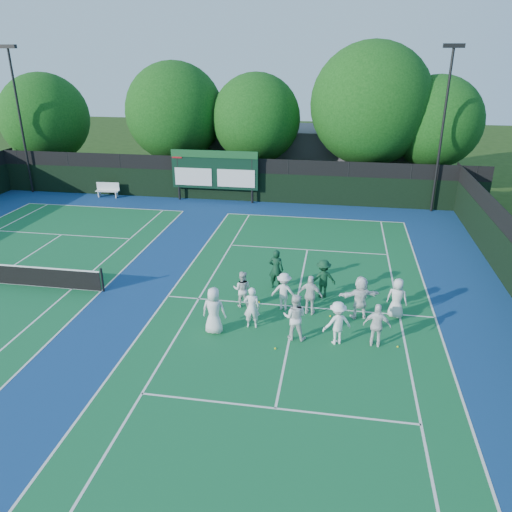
# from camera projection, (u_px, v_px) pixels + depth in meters

# --- Properties ---
(ground) EXTENTS (120.00, 120.00, 0.00)m
(ground) POSITION_uv_depth(u_px,v_px,m) (294.00, 319.00, 19.51)
(ground) COLOR #1B350E
(ground) RESTS_ON ground
(court_apron) EXTENTS (34.00, 32.00, 0.01)m
(court_apron) POSITION_uv_depth(u_px,v_px,m) (156.00, 295.00, 21.35)
(court_apron) COLOR navy
(court_apron) RESTS_ON ground
(near_court) EXTENTS (11.05, 23.85, 0.01)m
(near_court) POSITION_uv_depth(u_px,v_px,m) (296.00, 306.00, 20.42)
(near_court) COLOR #135C2F
(near_court) RESTS_ON ground
(back_fence) EXTENTS (34.00, 0.08, 3.00)m
(back_fence) POSITION_uv_depth(u_px,v_px,m) (230.00, 181.00, 34.52)
(back_fence) COLOR black
(back_fence) RESTS_ON ground
(scoreboard) EXTENTS (6.00, 0.21, 3.55)m
(scoreboard) POSITION_uv_depth(u_px,v_px,m) (214.00, 170.00, 33.98)
(scoreboard) COLOR black
(scoreboard) RESTS_ON ground
(clubhouse) EXTENTS (18.00, 6.00, 4.00)m
(clubhouse) POSITION_uv_depth(u_px,v_px,m) (299.00, 152.00, 40.95)
(clubhouse) COLOR #515155
(clubhouse) RESTS_ON ground
(light_pole_left) EXTENTS (1.20, 0.30, 10.12)m
(light_pole_left) POSITION_uv_depth(u_px,v_px,m) (18.00, 104.00, 34.68)
(light_pole_left) COLOR black
(light_pole_left) RESTS_ON ground
(light_pole_right) EXTENTS (1.20, 0.30, 10.12)m
(light_pole_right) POSITION_uv_depth(u_px,v_px,m) (445.00, 112.00, 30.28)
(light_pole_right) COLOR black
(light_pole_right) RESTS_ON ground
(bench) EXTENTS (1.68, 0.54, 1.05)m
(bench) POSITION_uv_depth(u_px,v_px,m) (108.00, 189.00, 35.62)
(bench) COLOR white
(bench) RESTS_ON ground
(tree_a) EXTENTS (6.79, 6.79, 8.30)m
(tree_a) POSITION_uv_depth(u_px,v_px,m) (47.00, 120.00, 38.87)
(tree_a) COLOR #311C0D
(tree_a) RESTS_ON ground
(tree_b) EXTENTS (7.20, 7.20, 9.15)m
(tree_b) POSITION_uv_depth(u_px,v_px,m) (177.00, 114.00, 36.99)
(tree_b) COLOR #311C0D
(tree_b) RESTS_ON ground
(tree_c) EXTENTS (6.41, 6.41, 8.40)m
(tree_c) POSITION_uv_depth(u_px,v_px,m) (258.00, 121.00, 36.17)
(tree_c) COLOR #311C0D
(tree_c) RESTS_ON ground
(tree_d) EXTENTS (8.40, 8.40, 10.50)m
(tree_d) POSITION_uv_depth(u_px,v_px,m) (373.00, 108.00, 34.52)
(tree_d) COLOR #311C0D
(tree_d) RESTS_ON ground
(tree_e) EXTENTS (6.25, 6.25, 8.34)m
(tree_e) POSITION_uv_depth(u_px,v_px,m) (438.00, 124.00, 34.23)
(tree_e) COLOR #311C0D
(tree_e) RESTS_ON ground
(tennis_ball_0) EXTENTS (0.07, 0.07, 0.07)m
(tennis_ball_0) POSITION_uv_depth(u_px,v_px,m) (275.00, 348.00, 17.49)
(tennis_ball_0) COLOR yellow
(tennis_ball_0) RESTS_ON ground
(tennis_ball_1) EXTENTS (0.07, 0.07, 0.07)m
(tennis_ball_1) POSITION_uv_depth(u_px,v_px,m) (315.00, 285.00, 22.20)
(tennis_ball_1) COLOR yellow
(tennis_ball_1) RESTS_ON ground
(tennis_ball_2) EXTENTS (0.07, 0.07, 0.07)m
(tennis_ball_2) POSITION_uv_depth(u_px,v_px,m) (330.00, 316.00, 19.63)
(tennis_ball_2) COLOR yellow
(tennis_ball_2) RESTS_ON ground
(tennis_ball_4) EXTENTS (0.07, 0.07, 0.07)m
(tennis_ball_4) POSITION_uv_depth(u_px,v_px,m) (259.00, 302.00, 20.72)
(tennis_ball_4) COLOR yellow
(tennis_ball_4) RESTS_ON ground
(tennis_ball_5) EXTENTS (0.07, 0.07, 0.07)m
(tennis_ball_5) POSITION_uv_depth(u_px,v_px,m) (398.00, 347.00, 17.59)
(tennis_ball_5) COLOR yellow
(tennis_ball_5) RESTS_ON ground
(player_front_0) EXTENTS (0.89, 0.59, 1.81)m
(player_front_0) POSITION_uv_depth(u_px,v_px,m) (214.00, 311.00, 18.24)
(player_front_0) COLOR silver
(player_front_0) RESTS_ON ground
(player_front_1) EXTENTS (0.64, 0.46, 1.65)m
(player_front_1) POSITION_uv_depth(u_px,v_px,m) (252.00, 308.00, 18.62)
(player_front_1) COLOR white
(player_front_1) RESTS_ON ground
(player_front_2) EXTENTS (0.89, 0.71, 1.76)m
(player_front_2) POSITION_uv_depth(u_px,v_px,m) (295.00, 317.00, 17.85)
(player_front_2) COLOR white
(player_front_2) RESTS_ON ground
(player_front_3) EXTENTS (1.21, 0.99, 1.63)m
(player_front_3) POSITION_uv_depth(u_px,v_px,m) (337.00, 323.00, 17.58)
(player_front_3) COLOR white
(player_front_3) RESTS_ON ground
(player_front_4) EXTENTS (1.00, 0.51, 1.64)m
(player_front_4) POSITION_uv_depth(u_px,v_px,m) (377.00, 326.00, 17.41)
(player_front_4) COLOR white
(player_front_4) RESTS_ON ground
(player_back_0) EXTENTS (0.75, 0.59, 1.54)m
(player_back_0) POSITION_uv_depth(u_px,v_px,m) (242.00, 289.00, 20.20)
(player_back_0) COLOR silver
(player_back_0) RESTS_ON ground
(player_back_1) EXTENTS (1.08, 0.70, 1.59)m
(player_back_1) POSITION_uv_depth(u_px,v_px,m) (284.00, 292.00, 19.93)
(player_back_1) COLOR silver
(player_back_1) RESTS_ON ground
(player_back_2) EXTENTS (1.03, 0.61, 1.65)m
(player_back_2) POSITION_uv_depth(u_px,v_px,m) (311.00, 295.00, 19.56)
(player_back_2) COLOR silver
(player_back_2) RESTS_ON ground
(player_back_3) EXTENTS (1.70, 0.94, 1.75)m
(player_back_3) POSITION_uv_depth(u_px,v_px,m) (360.00, 297.00, 19.27)
(player_back_3) COLOR white
(player_back_3) RESTS_ON ground
(player_back_4) EXTENTS (0.90, 0.71, 1.63)m
(player_back_4) POSITION_uv_depth(u_px,v_px,m) (397.00, 298.00, 19.36)
(player_back_4) COLOR silver
(player_back_4) RESTS_ON ground
(coach_left) EXTENTS (0.71, 0.52, 1.81)m
(coach_left) POSITION_uv_depth(u_px,v_px,m) (276.00, 269.00, 21.70)
(coach_left) COLOR #0E331F
(coach_left) RESTS_ON ground
(coach_right) EXTENTS (1.22, 0.89, 1.69)m
(coach_right) POSITION_uv_depth(u_px,v_px,m) (323.00, 279.00, 20.93)
(coach_right) COLOR #0F3A21
(coach_right) RESTS_ON ground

